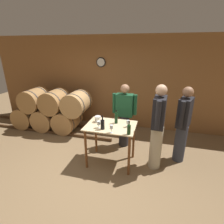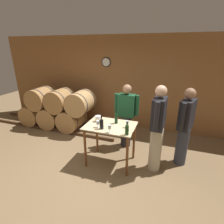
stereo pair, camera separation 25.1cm
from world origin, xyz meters
The scene contains 14 objects.
ground_plane centered at (0.00, 0.00, 0.00)m, with size 14.00×14.00×0.00m, color brown.
back_wall centered at (0.00, 2.51, 1.35)m, with size 8.40×0.08×2.70m.
barrel_rack centered at (-1.94, 1.69, 0.59)m, with size 4.24×0.76×1.23m.
tasting_table centered at (0.22, 0.53, 0.71)m, with size 1.00×0.72×0.88m.
wine_bottle_far_left centered at (0.11, 0.33, 0.99)m, with size 0.08×0.08×0.28m.
wine_bottle_left centered at (0.30, 0.67, 1.00)m, with size 0.07×0.07×0.28m.
wine_bottle_center centered at (0.63, 0.25, 0.98)m, with size 0.07×0.07×0.25m.
wine_glass_near_left centered at (0.02, 0.36, 0.98)m, with size 0.07×0.07×0.14m.
wine_glass_near_center centered at (0.32, 0.23, 1.00)m, with size 0.06×0.06×0.15m.
wine_glass_near_right centered at (0.56, 0.55, 0.98)m, with size 0.06×0.06×0.14m.
ice_bucket centered at (-0.09, 0.64, 0.95)m, with size 0.13×0.13×0.12m.
person_host centered at (0.35, 1.31, 0.83)m, with size 0.59×0.24×1.57m.
person_visitor_with_scarf centered at (1.64, 1.00, 0.87)m, with size 0.34×0.56×1.66m.
person_visitor_bearded centered at (1.14, 0.62, 0.93)m, with size 0.25×0.59×1.75m.
Camera 1 is at (1.06, -2.56, 2.38)m, focal length 28.00 mm.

